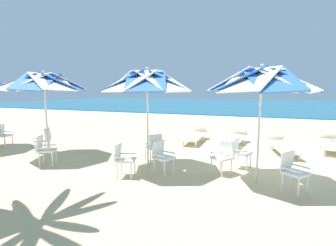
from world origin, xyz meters
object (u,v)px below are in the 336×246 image
Objects in this scene: beach_umbrella_2 at (44,83)px; plastic_chair_10 at (3,134)px; beach_umbrella_0 at (261,81)px; plastic_chair_4 at (154,146)px; plastic_chair_1 at (223,155)px; sun_lounger_1 at (283,145)px; plastic_chair_6 at (44,139)px; plastic_chair_7 at (45,148)px; sun_lounger_2 at (234,138)px; plastic_chair_0 at (240,151)px; sun_lounger_0 at (330,143)px; plastic_chair_2 at (293,170)px; sun_lounger_3 at (195,135)px; beach_ball at (332,144)px; plastic_chair_3 at (123,158)px; beach_umbrella_1 at (147,82)px; plastic_chair_5 at (162,155)px.

plastic_chair_10 is at bearing 169.98° from beach_umbrella_2.
beach_umbrella_0 reaches higher than plastic_chair_4.
sun_lounger_1 is at bearing 60.68° from plastic_chair_1.
plastic_chair_1 and plastic_chair_6 have the same top height.
beach_umbrella_2 is 3.20× the size of plastic_chair_6.
sun_lounger_1 is at bearing 20.11° from plastic_chair_6.
plastic_chair_7 is 6.69m from sun_lounger_2.
plastic_chair_0 is 4.29m from sun_lounger_0.
plastic_chair_2 reaches higher than sun_lounger_3.
plastic_chair_0 is 5.57m from plastic_chair_7.
beach_ball is (9.54, 4.28, -0.34)m from plastic_chair_6.
sun_lounger_0 is at bearing 41.91° from plastic_chair_3.
plastic_chair_4 is (-2.13, 0.36, 0.00)m from plastic_chair_1.
beach_umbrella_1 reaches higher than plastic_chair_10.
plastic_chair_5 is 3.48m from plastic_chair_7.
plastic_chair_4 is at bearing 83.33° from plastic_chair_3.
plastic_chair_5 is at bearing 33.87° from plastic_chair_3.
plastic_chair_4 is 6.38m from sun_lounger_0.
beach_umbrella_1 reaches higher than plastic_chair_0.
plastic_chair_10 is 2.72× the size of beach_ball.
beach_umbrella_2 is at bearing -179.19° from beach_umbrella_0.
sun_lounger_0 is (8.14, 4.93, -0.22)m from plastic_chair_7.
beach_umbrella_0 is 3.18× the size of plastic_chair_10.
plastic_chair_3 is at bearing -136.48° from beach_ball.
plastic_chair_0 is at bearing 5.56° from plastic_chair_6.
sun_lounger_3 is (-1.62, 0.05, 0.00)m from sun_lounger_2.
plastic_chair_3 is at bearing -165.53° from beach_umbrella_0.
beach_ball is at bearing 19.68° from plastic_chair_10.
plastic_chair_2 is 0.31× the size of beach_umbrella_2.
plastic_chair_7 is (-2.79, -1.46, 0.00)m from plastic_chair_4.
beach_ball is at bearing 69.51° from plastic_chair_2.
sun_lounger_3 is (-4.92, -0.27, 0.00)m from sun_lounger_0.
sun_lounger_1 is (7.13, 3.24, -2.11)m from beach_umbrella_2.
plastic_chair_0 is 2.21m from plastic_chair_5.
sun_lounger_0 is at bearing 31.60° from sun_lounger_1.
sun_lounger_3 is at bearing 123.20° from beach_umbrella_0.
plastic_chair_5 is at bearing -7.01° from plastic_chair_6.
plastic_chair_7 is 0.40× the size of sun_lounger_3.
beach_umbrella_2 is at bearing 167.43° from plastic_chair_3.
sun_lounger_0 is at bearing 38.84° from beach_umbrella_1.
plastic_chair_1 is 1.00× the size of plastic_chair_2.
beach_umbrella_1 reaches higher than plastic_chair_7.
plastic_chair_0 and plastic_chair_1 have the same top height.
plastic_chair_1 is at bearing 159.57° from beach_umbrella_0.
beach_ball is (5.70, 5.41, -0.34)m from plastic_chair_3.
plastic_chair_3 and plastic_chair_4 have the same top height.
sun_lounger_0 is (11.55, 3.74, -0.22)m from plastic_chair_10.
plastic_chair_7 is (-2.62, 0.03, 0.00)m from plastic_chair_3.
plastic_chair_0 is 2.53m from sun_lounger_1.
plastic_chair_4 is 4.48m from sun_lounger_1.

